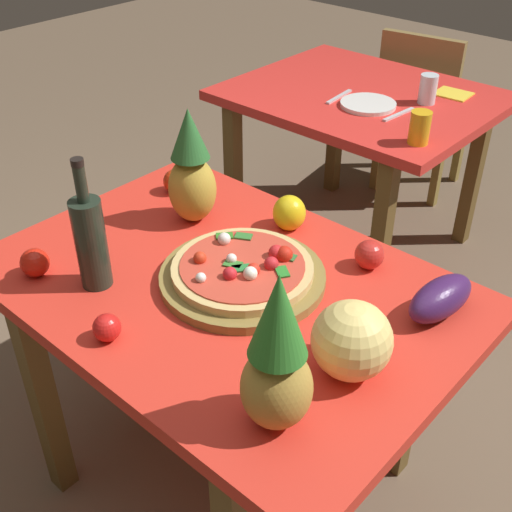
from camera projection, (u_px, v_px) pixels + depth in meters
ground_plane at (232, 473)px, 2.02m from camera, size 10.00×10.00×0.00m
display_table at (226, 313)px, 1.66m from camera, size 1.18×0.83×0.74m
background_table at (360, 116)px, 2.74m from camera, size 1.05×0.87×0.74m
dining_chair at (421, 104)px, 3.27m from camera, size 0.45×0.45×0.85m
pizza_board at (243, 277)px, 1.60m from camera, size 0.41×0.41×0.02m
pizza at (244, 268)px, 1.59m from camera, size 0.35×0.35×0.06m
wine_bottle at (91, 240)px, 1.53m from camera, size 0.08×0.08×0.34m
pineapple_left at (191, 172)px, 1.77m from camera, size 0.13×0.13×0.33m
pineapple_right at (277, 361)px, 1.16m from camera, size 0.14×0.14×0.34m
melon at (352, 340)px, 1.30m from camera, size 0.17×0.17×0.17m
bell_pepper at (289, 213)px, 1.79m from camera, size 0.09×0.09×0.10m
eggplant at (441, 298)px, 1.48m from camera, size 0.12×0.21×0.09m
tomato_at_corner at (175, 181)px, 1.97m from camera, size 0.07×0.07×0.07m
tomato_beside_pepper at (107, 328)px, 1.42m from camera, size 0.06×0.06×0.06m
tomato_near_board at (35, 263)px, 1.61m from camera, size 0.07×0.07×0.07m
tomato_by_bottle at (369, 255)px, 1.64m from camera, size 0.08×0.08×0.08m
drinking_glass_juice at (420, 128)px, 2.24m from camera, size 0.07×0.07×0.12m
drinking_glass_water at (428, 89)px, 2.56m from camera, size 0.07×0.07×0.11m
dinner_plate at (368, 104)px, 2.56m from camera, size 0.22×0.22×0.02m
fork_utensil at (339, 97)px, 2.63m from camera, size 0.03×0.18×0.01m
knife_utensil at (399, 114)px, 2.48m from camera, size 0.03×0.18×0.01m
napkin_folded at (453, 94)px, 2.66m from camera, size 0.15×0.13×0.01m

